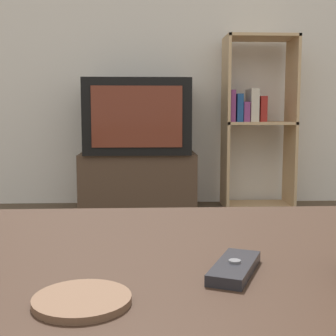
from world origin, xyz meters
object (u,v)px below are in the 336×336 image
object	(u,v)px
television	(138,116)
cell_phone	(235,269)
tv_stand	(139,181)
bookshelf	(255,119)

from	to	relation	value
television	cell_phone	size ratio (longest dim) A/B	5.77
television	tv_stand	bearing A→B (deg)	90.00
tv_stand	cell_phone	distance (m)	2.79
television	cell_phone	world-z (taller)	television
tv_stand	bookshelf	world-z (taller)	bookshelf
television	cell_phone	xyz separation A→B (m)	(0.17, -2.77, -0.16)
tv_stand	bookshelf	bearing A→B (deg)	2.89
tv_stand	television	world-z (taller)	television
tv_stand	television	xyz separation A→B (m)	(0.00, -0.00, 0.46)
bookshelf	cell_phone	size ratio (longest dim) A/B	9.69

